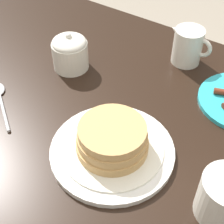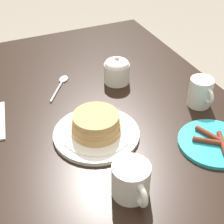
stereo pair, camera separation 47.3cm
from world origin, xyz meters
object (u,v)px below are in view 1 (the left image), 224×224
(creamer_pitcher, at_px, (188,45))
(spoon, at_px, (0,96))
(sugar_bowl, at_px, (70,52))
(pancake_plate, at_px, (112,144))

(creamer_pitcher, bearing_deg, spoon, -128.87)
(sugar_bowl, relative_size, spoon, 0.66)
(creamer_pitcher, xyz_separation_m, spoon, (-0.29, -0.36, -0.04))
(creamer_pitcher, bearing_deg, pancake_plate, -88.29)
(creamer_pitcher, relative_size, spoon, 0.78)
(creamer_pitcher, height_order, sugar_bowl, creamer_pitcher)
(creamer_pitcher, height_order, spoon, creamer_pitcher)
(pancake_plate, distance_m, spoon, 0.30)
(sugar_bowl, bearing_deg, creamer_pitcher, 38.36)
(pancake_plate, bearing_deg, creamer_pitcher, 91.71)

